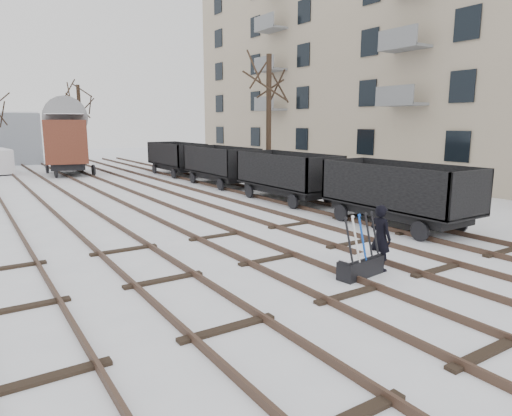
% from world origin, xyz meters
% --- Properties ---
extents(ground, '(120.00, 120.00, 0.00)m').
position_xyz_m(ground, '(0.00, 0.00, 0.00)').
color(ground, white).
rests_on(ground, ground).
extents(tracks, '(13.90, 52.00, 0.16)m').
position_xyz_m(tracks, '(-0.00, 13.67, 0.07)').
color(tracks, black).
rests_on(tracks, ground).
extents(apartment_block, '(10.12, 45.00, 16.10)m').
position_xyz_m(apartment_block, '(19.95, 14.00, 8.05)').
color(apartment_block, tan).
rests_on(apartment_block, ground).
extents(ground_frame, '(1.34, 0.59, 1.49)m').
position_xyz_m(ground_frame, '(1.07, 0.76, 0.28)').
color(ground_frame, black).
rests_on(ground_frame, ground).
extents(worker, '(0.42, 0.62, 1.65)m').
position_xyz_m(worker, '(1.82, 0.86, 0.83)').
color(worker, black).
rests_on(worker, ground).
extents(freight_wagon_a, '(2.18, 5.45, 2.23)m').
position_xyz_m(freight_wagon_a, '(6.00, 3.86, 0.85)').
color(freight_wagon_a, black).
rests_on(freight_wagon_a, ground).
extents(freight_wagon_b, '(2.18, 5.45, 2.23)m').
position_xyz_m(freight_wagon_b, '(6.00, 10.26, 0.85)').
color(freight_wagon_b, black).
rests_on(freight_wagon_b, ground).
extents(freight_wagon_c, '(2.18, 5.45, 2.23)m').
position_xyz_m(freight_wagon_c, '(6.00, 16.66, 0.85)').
color(freight_wagon_c, black).
rests_on(freight_wagon_c, ground).
extents(freight_wagon_d, '(2.18, 5.45, 2.23)m').
position_xyz_m(freight_wagon_d, '(6.00, 23.06, 0.85)').
color(freight_wagon_d, black).
rests_on(freight_wagon_d, ground).
extents(box_van_wagon, '(4.05, 5.99, 4.19)m').
position_xyz_m(box_van_wagon, '(-0.22, 27.50, 2.44)').
color(box_van_wagon, black).
rests_on(box_van_wagon, ground).
extents(tree_near, '(0.30, 0.30, 7.31)m').
position_xyz_m(tree_near, '(8.13, 14.88, 3.66)').
color(tree_near, black).
rests_on(tree_near, ground).
extents(tree_far_right, '(0.30, 0.30, 6.70)m').
position_xyz_m(tree_far_right, '(2.18, 34.25, 3.35)').
color(tree_far_right, black).
rests_on(tree_far_right, ground).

